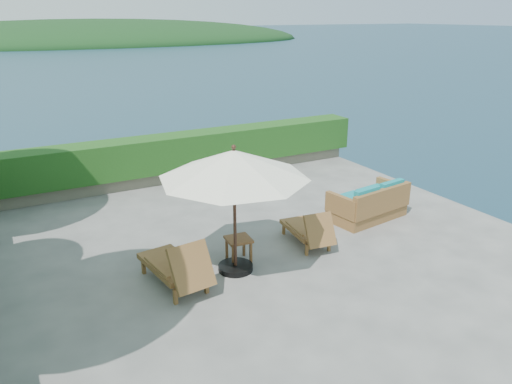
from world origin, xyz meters
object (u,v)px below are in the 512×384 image
lounge_left (177,266)px  side_table (239,242)px  wicker_loveseat (369,205)px  lounge_right (309,229)px  patio_umbrella (234,166)px

lounge_left → side_table: (1.41, 0.36, -0.01)m
side_table → wicker_loveseat: 3.76m
lounge_left → lounge_right: 3.07m
lounge_left → patio_umbrella: bearing=-4.5°
lounge_left → side_table: lounge_left is taller
lounge_right → patio_umbrella: bearing=-165.8°
patio_umbrella → lounge_left: patio_umbrella is taller
wicker_loveseat → patio_umbrella: bearing=-177.4°
lounge_left → side_table: size_ratio=3.57×
lounge_left → wicker_loveseat: (5.14, 0.83, -0.06)m
side_table → wicker_loveseat: wicker_loveseat is taller
lounge_right → side_table: lounge_right is taller
wicker_loveseat → lounge_right: bearing=-174.5°
patio_umbrella → lounge_left: size_ratio=1.78×
lounge_right → wicker_loveseat: size_ratio=0.77×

